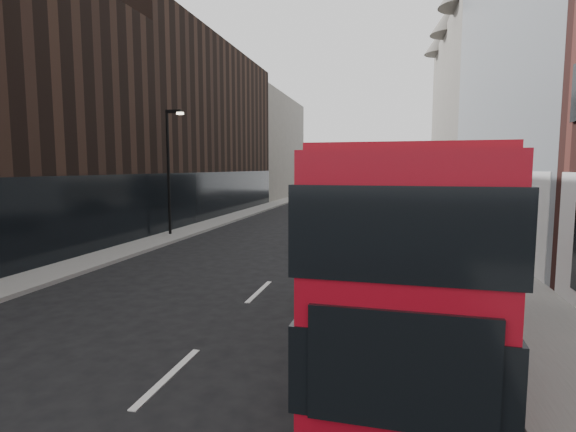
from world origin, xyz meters
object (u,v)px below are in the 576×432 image
Objects in this scene: red_bus at (405,242)px; car_b at (327,231)px; car_a at (318,234)px; street_lamp at (170,163)px; grey_bus at (357,190)px; car_c at (379,213)px.

red_bus is 2.80× the size of car_b.
car_a is at bearing 109.59° from red_bus.
car_a is (8.72, -1.37, -3.55)m from street_lamp.
car_b is at bearing 0.00° from street_lamp.
car_a is at bearing -8.92° from street_lamp.
grey_bus is at bearing 65.21° from street_lamp.
car_a is 0.99× the size of car_b.
street_lamp reaches higher than car_b.
car_a is at bearing -101.35° from car_c.
red_bus is 23.45m from car_c.
car_b is at bearing 76.17° from car_a.
red_bus is (12.55, -13.50, -1.85)m from street_lamp.
car_b is 0.88× the size of car_c.
red_bus is at bearing -84.70° from grey_bus.
car_b is at bearing -101.52° from car_c.
red_bus is at bearing -71.31° from car_b.
street_lamp is 1.88× the size of car_a.
car_b is (-3.54, 13.50, -1.72)m from red_bus.
street_lamp reaches higher than red_bus.
grey_bus is (-3.48, 33.14, -0.54)m from red_bus.
car_a is 0.87× the size of car_c.
car_c reaches higher than car_b.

